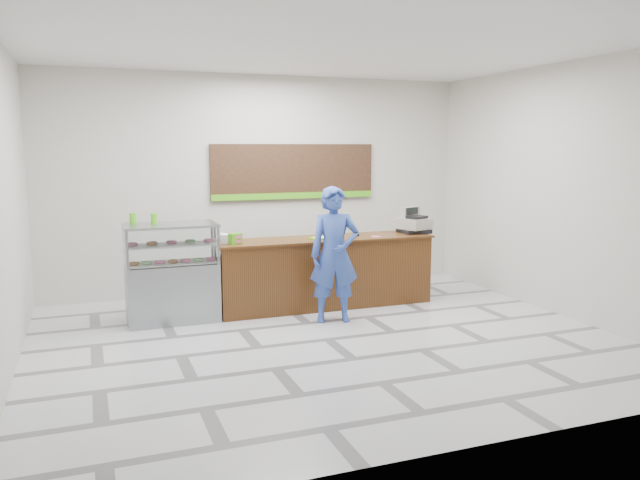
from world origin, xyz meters
name	(u,v)px	position (x,y,z in m)	size (l,w,h in m)	color
floor	(328,339)	(0.00, 0.00, 0.00)	(7.00, 7.00, 0.00)	silver
back_wall	(262,184)	(0.00, 3.00, 1.75)	(7.00, 7.00, 0.00)	beige
ceiling	(329,46)	(0.00, 0.00, 3.50)	(7.00, 7.00, 0.00)	silver
sales_counter	(325,272)	(0.55, 1.55, 0.52)	(3.26, 0.76, 1.03)	#552F12
display_case	(172,272)	(-1.67, 1.55, 0.68)	(1.22, 0.72, 1.33)	gray
menu_board	(294,173)	(0.55, 2.96, 1.93)	(2.80, 0.06, 0.90)	black
cash_register	(414,223)	(2.05, 1.59, 1.18)	(0.54, 0.55, 0.40)	black
card_terminal	(356,234)	(1.08, 1.59, 1.05)	(0.07, 0.14, 0.04)	black
serving_tray	(321,238)	(0.47, 1.51, 1.04)	(0.38, 0.32, 0.02)	#5AC507
napkin_box	(226,239)	(-0.92, 1.56, 1.09)	(0.15, 0.15, 0.12)	white
straw_cup	(222,237)	(-0.95, 1.69, 1.09)	(0.08, 0.08, 0.13)	silver
promo_box	(235,239)	(-0.81, 1.44, 1.10)	(0.17, 0.11, 0.15)	#4FB918
donut_decal	(376,236)	(1.31, 1.40, 1.03)	(0.15, 0.15, 0.00)	#E55C8D
green_cup_left	(133,218)	(-2.13, 1.81, 1.40)	(0.09, 0.09, 0.14)	#4FB918
green_cup_right	(154,218)	(-1.86, 1.71, 1.40)	(0.09, 0.09, 0.14)	#4FB918
customer	(334,255)	(0.39, 0.76, 0.92)	(0.67, 0.44, 1.83)	#304CA4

